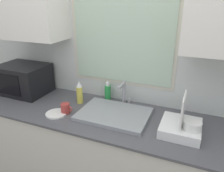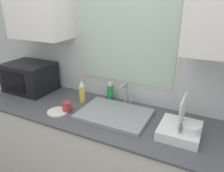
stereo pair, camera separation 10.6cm
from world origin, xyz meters
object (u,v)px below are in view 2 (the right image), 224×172
Objects in this scene: microwave at (30,77)px; mug_near_sink at (67,107)px; dish_rack at (181,129)px; spray_bottle at (82,92)px; faucet at (125,92)px; soap_bottle at (110,92)px.

microwave reaches higher than mug_near_sink.
spray_bottle is (-0.92, 0.14, 0.05)m from dish_rack.
dish_rack is (1.57, -0.14, -0.09)m from microwave.
mug_near_sink is (-0.01, -0.22, -0.06)m from spray_bottle.
spray_bottle reaches higher than mug_near_sink.
dish_rack is 2.80× the size of mug_near_sink.
faucet is at bearing 16.26° from spray_bottle.
spray_bottle reaches higher than soap_bottle.
microwave is 4.42× the size of mug_near_sink.
microwave reaches higher than faucet.
microwave is 0.87m from soap_bottle.
spray_bottle is (-0.39, -0.11, -0.03)m from faucet.
microwave is at bearing -179.71° from spray_bottle.
dish_rack is 0.94m from mug_near_sink.
soap_bottle is at bearing 167.47° from faucet.
faucet is at bearing 6.43° from microwave.
mug_near_sink is at bearing -121.19° from soap_bottle.
microwave reaches higher than dish_rack.
faucet is 0.47× the size of microwave.
dish_rack is at bearing -25.56° from faucet.
dish_rack is 1.65× the size of soap_bottle.
soap_bottle is at bearing 157.41° from dish_rack.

